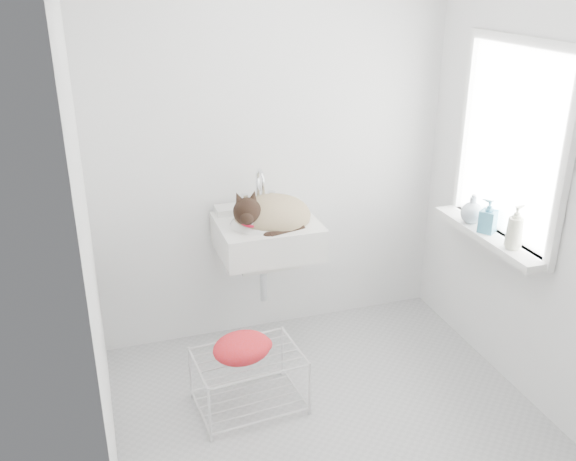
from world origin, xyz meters
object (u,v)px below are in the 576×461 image
object	(u,v)px
sink	(267,221)
cat	(270,215)
bottle_a	(512,248)
bottle_b	(486,232)
wire_rack	(249,383)
bottle_c	(471,222)

from	to	relation	value
sink	cat	xyz separation A→B (m)	(0.01, -0.02, 0.04)
bottle_a	bottle_b	distance (m)	0.23
cat	bottle_a	xyz separation A→B (m)	(1.11, -0.74, -0.04)
sink	bottle_b	bearing A→B (deg)	-25.50
cat	bottle_a	size ratio (longest dim) A/B	2.31
bottle_b	wire_rack	bearing A→B (deg)	179.97
cat	wire_rack	size ratio (longest dim) A/B	0.85
cat	bottle_a	bearing A→B (deg)	-33.86
sink	bottle_a	world-z (taller)	sink
bottle_b	bottle_a	bearing A→B (deg)	-90.00
cat	sink	bearing A→B (deg)	123.59
bottle_c	sink	bearing A→B (deg)	161.27
wire_rack	bottle_c	size ratio (longest dim) A/B	3.25
sink	bottle_c	bearing A→B (deg)	-18.73
bottle_b	bottle_c	xyz separation A→B (m)	(0.00, 0.15, 0.00)
bottle_a	bottle_c	bearing A→B (deg)	90.00
sink	bottle_c	size ratio (longest dim) A/B	3.46
wire_rack	cat	bearing A→B (deg)	61.57
sink	wire_rack	xyz separation A→B (m)	(-0.27, -0.53, -0.70)
bottle_c	bottle_b	bearing A→B (deg)	-90.00
bottle_a	bottle_b	world-z (taller)	bottle_a
cat	wire_rack	bearing A→B (deg)	-118.35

